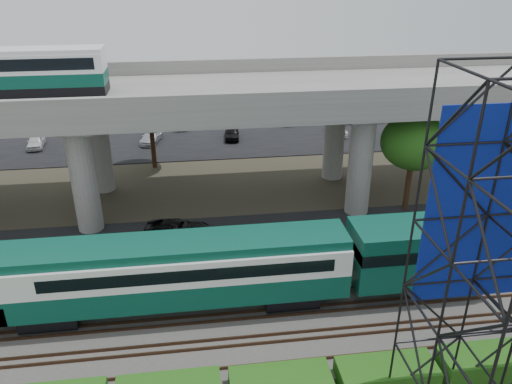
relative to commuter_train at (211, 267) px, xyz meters
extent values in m
plane|color=#474233|center=(1.71, -2.00, -2.88)|extent=(140.00, 140.00, 0.00)
cube|color=slate|center=(1.71, 0.00, -2.78)|extent=(90.00, 12.00, 0.20)
cube|color=black|center=(1.71, 8.50, -2.84)|extent=(90.00, 5.00, 0.08)
cube|color=black|center=(1.71, 32.00, -2.84)|extent=(90.00, 18.00, 0.08)
cube|color=#4B5F7B|center=(1.71, 54.00, -2.87)|extent=(140.00, 40.00, 0.03)
cube|color=#472D1E|center=(1.71, -4.72, -2.60)|extent=(90.00, 0.08, 0.16)
cube|color=#472D1E|center=(1.71, -3.28, -2.60)|extent=(90.00, 0.08, 0.16)
cube|color=#472D1E|center=(1.71, -2.72, -2.60)|extent=(90.00, 0.08, 0.16)
cube|color=#472D1E|center=(1.71, -1.28, -2.60)|extent=(90.00, 0.08, 0.16)
cube|color=#472D1E|center=(1.71, -0.72, -2.60)|extent=(90.00, 0.08, 0.16)
cube|color=#472D1E|center=(1.71, 0.72, -2.60)|extent=(90.00, 0.08, 0.16)
cube|color=#472D1E|center=(1.71, 1.28, -2.60)|extent=(90.00, 0.08, 0.16)
cube|color=#472D1E|center=(1.71, 2.72, -2.60)|extent=(90.00, 0.08, 0.16)
cube|color=#472D1E|center=(1.71, 3.28, -2.60)|extent=(90.00, 0.08, 0.16)
cube|color=#472D1E|center=(1.71, 4.72, -2.60)|extent=(90.00, 0.08, 0.16)
cube|color=black|center=(-8.62, 0.00, -2.07)|extent=(3.00, 2.20, 0.90)
cube|color=black|center=(4.38, 0.00, -2.07)|extent=(3.00, 2.20, 0.90)
cube|color=#0A4A3A|center=(-2.12, 0.00, -0.92)|extent=(19.00, 3.00, 1.40)
cube|color=white|center=(-2.12, 0.00, 0.53)|extent=(19.00, 3.00, 1.50)
cube|color=#0A4A3A|center=(-2.12, 0.00, 1.53)|extent=(19.00, 2.60, 0.50)
cube|color=black|center=(-1.12, 0.00, 0.58)|extent=(15.00, 3.06, 0.70)
cube|color=#0A4A3A|center=(11.88, 0.00, 0.08)|extent=(8.00, 3.00, 3.40)
cube|color=#9E9B93|center=(1.71, 14.00, 5.72)|extent=(80.00, 12.00, 1.20)
cube|color=#9E9B93|center=(1.71, 8.25, 6.87)|extent=(80.00, 0.50, 1.10)
cube|color=#9E9B93|center=(1.71, 19.75, 6.87)|extent=(80.00, 0.50, 1.10)
cylinder|color=#9E9B93|center=(-8.29, 10.50, 1.12)|extent=(1.80, 1.80, 8.00)
cylinder|color=#9E9B93|center=(-8.29, 17.50, 1.12)|extent=(1.80, 1.80, 8.00)
cube|color=#9E9B93|center=(-8.29, 14.00, 4.82)|extent=(2.40, 9.00, 0.60)
cylinder|color=#9E9B93|center=(11.71, 10.50, 1.12)|extent=(1.80, 1.80, 8.00)
cylinder|color=#9E9B93|center=(11.71, 17.50, 1.12)|extent=(1.80, 1.80, 8.00)
cube|color=#9E9B93|center=(11.71, 14.00, 4.82)|extent=(2.40, 9.00, 0.60)
cube|color=black|center=(-12.44, 14.00, 6.67)|extent=(12.00, 2.50, 0.70)
cube|color=#0A4A3A|center=(-12.44, 14.00, 7.47)|extent=(12.00, 2.50, 0.90)
cube|color=white|center=(-12.44, 14.00, 8.57)|extent=(12.00, 2.50, 1.30)
cube|color=black|center=(-12.44, 14.00, 8.62)|extent=(11.00, 2.56, 0.80)
cube|color=white|center=(-12.44, 14.00, 9.37)|extent=(12.00, 2.40, 0.30)
cube|color=#1E5112|center=(2.71, -6.30, -2.37)|extent=(4.60, 1.80, 1.03)
cube|color=#1E5112|center=(7.71, -6.30, -2.38)|extent=(4.60, 1.80, 1.01)
cube|color=#1E5112|center=(12.71, -6.30, -2.32)|extent=(4.60, 1.80, 1.12)
cylinder|color=#382314|center=(15.71, 10.50, -0.48)|extent=(0.44, 0.44, 4.80)
ellipsoid|color=#1E5112|center=(15.71, 10.50, 2.72)|extent=(4.94, 4.94, 4.18)
cylinder|color=#382314|center=(-4.29, 22.00, -0.48)|extent=(0.44, 0.44, 4.80)
ellipsoid|color=#1E5112|center=(-4.29, 22.00, 2.72)|extent=(4.94, 4.94, 4.18)
imported|color=black|center=(-1.95, 8.24, -2.15)|extent=(4.99, 2.95, 1.30)
imported|color=silver|center=(-16.75, 29.00, -2.16)|extent=(1.90, 3.90, 1.28)
imported|color=#B8BBC1|center=(-11.55, 34.00, -2.17)|extent=(1.92, 4.00, 1.26)
imported|color=#B5B6BD|center=(-4.94, 29.00, -2.20)|extent=(2.55, 4.43, 1.21)
imported|color=white|center=(-1.80, 34.00, -2.20)|extent=(2.39, 4.48, 1.20)
imported|color=black|center=(3.69, 29.00, -2.16)|extent=(1.83, 3.88, 1.28)
imported|color=#A6A8AE|center=(10.53, 34.00, -2.15)|extent=(1.96, 4.10, 1.30)
imported|color=silver|center=(15.44, 29.00, -2.21)|extent=(1.84, 4.18, 1.19)
imported|color=#9FA1A7|center=(18.11, 34.00, -2.22)|extent=(2.18, 4.29, 1.16)
camera|label=1|loc=(-0.61, -22.68, 15.15)|focal=35.00mm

